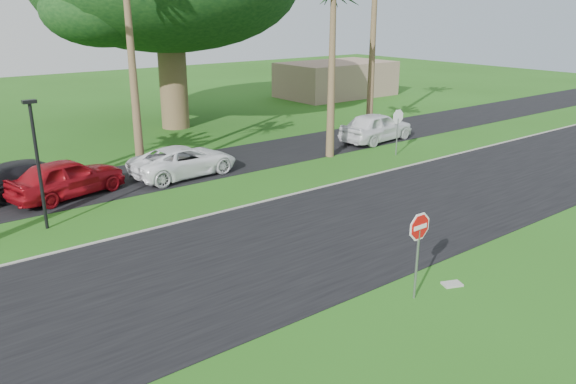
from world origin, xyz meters
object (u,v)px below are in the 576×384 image
(car_red, at_px, (67,178))
(stop_sign_far, at_px, (398,123))
(car_pickup, at_px, (376,127))
(stop_sign_near, at_px, (419,238))
(car_minivan, at_px, (184,161))
(car_dark, at_px, (34,177))

(car_red, bearing_deg, stop_sign_far, -116.98)
(car_red, distance_m, car_pickup, 17.79)
(stop_sign_near, distance_m, car_minivan, 14.50)
(stop_sign_far, xyz_separation_m, car_dark, (-17.23, 5.02, -1.05))
(car_red, bearing_deg, car_pickup, -106.46)
(stop_sign_near, bearing_deg, stop_sign_far, 43.73)
(stop_sign_far, distance_m, car_minivan, 11.49)
(stop_sign_near, xyz_separation_m, car_minivan, (0.60, 14.45, -1.06))
(stop_sign_near, bearing_deg, car_red, 107.90)
(car_red, xyz_separation_m, car_dark, (-0.99, 1.37, -0.10))
(stop_sign_near, height_order, car_pickup, stop_sign_near)
(stop_sign_near, xyz_separation_m, stop_sign_far, (11.50, 11.00, 0.00))
(stop_sign_far, relative_size, car_pickup, 0.52)
(stop_sign_near, bearing_deg, car_dark, 109.67)
(stop_sign_far, bearing_deg, car_dark, -16.25)
(stop_sign_near, distance_m, stop_sign_far, 15.91)
(car_dark, bearing_deg, stop_sign_near, -164.89)
(car_minivan, bearing_deg, car_pickup, -96.24)
(car_dark, xyz_separation_m, car_minivan, (6.32, -1.57, -0.01))
(stop_sign_near, height_order, car_dark, stop_sign_near)
(car_red, height_order, car_dark, car_red)
(car_red, relative_size, car_pickup, 0.95)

